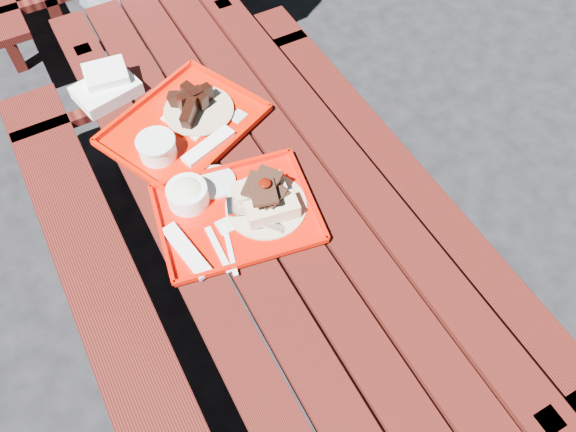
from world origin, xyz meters
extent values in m
plane|color=black|center=(0.00, 0.00, 0.00)|extent=(60.00, 60.00, 0.00)
cube|color=#48140D|center=(-0.30, 0.00, 0.73)|extent=(0.14, 2.40, 0.04)
cube|color=#48140D|center=(-0.15, 0.00, 0.73)|extent=(0.14, 2.40, 0.04)
cube|color=#48140D|center=(0.00, 0.00, 0.73)|extent=(0.14, 2.40, 0.04)
cube|color=#48140D|center=(0.15, 0.00, 0.73)|extent=(0.14, 2.40, 0.04)
cube|color=#48140D|center=(0.30, 0.00, 0.73)|extent=(0.14, 2.40, 0.04)
cube|color=#48140D|center=(-0.58, 0.00, 0.43)|extent=(0.25, 2.40, 0.04)
cube|color=#48140D|center=(-0.58, 0.84, 0.21)|extent=(0.06, 0.06, 0.42)
cube|color=#48140D|center=(0.58, 0.00, 0.43)|extent=(0.25, 2.40, 0.04)
cube|color=#48140D|center=(0.58, -0.84, 0.21)|extent=(0.06, 0.06, 0.42)
cube|color=#48140D|center=(0.58, 0.84, 0.21)|extent=(0.06, 0.06, 0.42)
cube|color=#48140D|center=(-0.30, 0.96, 0.38)|extent=(0.06, 0.06, 0.75)
cube|color=#48140D|center=(0.30, 0.96, 0.38)|extent=(0.06, 0.06, 0.75)
cube|color=#48140D|center=(0.00, 0.96, 0.43)|extent=(1.40, 0.06, 0.04)
cube|color=#48140D|center=(-0.58, 1.96, 0.21)|extent=(0.06, 0.06, 0.42)
cube|color=#48140D|center=(-0.30, 1.84, 0.38)|extent=(0.06, 0.06, 0.75)
cube|color=red|center=(-0.12, -0.03, 0.76)|extent=(0.52, 0.44, 0.01)
cube|color=red|center=(-0.09, 0.14, 0.77)|extent=(0.46, 0.10, 0.02)
cube|color=red|center=(-0.15, -0.21, 0.77)|extent=(0.46, 0.10, 0.02)
cube|color=red|center=(0.11, -0.07, 0.77)|extent=(0.08, 0.36, 0.02)
cube|color=red|center=(-0.35, 0.01, 0.77)|extent=(0.08, 0.36, 0.02)
cylinder|color=tan|center=(-0.02, -0.05, 0.77)|extent=(0.25, 0.25, 0.01)
cube|color=beige|center=(-0.02, -0.09, 0.80)|extent=(0.17, 0.10, 0.05)
cube|color=beige|center=(-0.02, -0.01, 0.80)|extent=(0.17, 0.10, 0.05)
ellipsoid|color=#500A02|center=(-0.02, -0.05, 0.89)|extent=(0.04, 0.04, 0.02)
cylinder|color=white|center=(-0.23, 0.08, 0.79)|extent=(0.13, 0.13, 0.06)
ellipsoid|color=#EEEABE|center=(-0.23, 0.08, 0.81)|extent=(0.11, 0.11, 0.05)
cylinder|color=silver|center=(-0.12, 0.11, 0.77)|extent=(0.13, 0.13, 0.01)
cube|color=white|center=(-0.30, -0.09, 0.77)|extent=(0.08, 0.22, 0.02)
cube|color=white|center=(-0.22, -0.12, 0.77)|extent=(0.03, 0.17, 0.01)
cube|color=white|center=(-0.19, -0.14, 0.77)|extent=(0.06, 0.18, 0.01)
cube|color=silver|center=(-0.16, -0.06, 0.76)|extent=(0.05, 0.05, 0.00)
cube|color=red|center=(-0.12, 0.38, 0.76)|extent=(0.60, 0.55, 0.01)
cube|color=red|center=(-0.19, 0.56, 0.77)|extent=(0.45, 0.21, 0.02)
cube|color=red|center=(-0.04, 0.21, 0.77)|extent=(0.45, 0.21, 0.02)
cube|color=red|center=(0.11, 0.49, 0.77)|extent=(0.17, 0.35, 0.02)
cube|color=red|center=(-0.34, 0.28, 0.77)|extent=(0.17, 0.35, 0.02)
cube|color=white|center=(-0.06, 0.41, 0.77)|extent=(0.22, 0.22, 0.01)
cylinder|color=tan|center=(-0.04, 0.42, 0.78)|extent=(0.24, 0.24, 0.01)
cylinder|color=white|center=(-0.24, 0.30, 0.79)|extent=(0.12, 0.12, 0.06)
cylinder|color=white|center=(-0.24, 0.30, 0.83)|extent=(0.13, 0.13, 0.01)
cube|color=white|center=(-0.08, 0.25, 0.77)|extent=(0.21, 0.11, 0.02)
cube|color=#B1C7C1|center=(0.07, 0.33, 0.77)|extent=(0.07, 0.06, 0.00)
cube|color=white|center=(-0.29, 0.67, 0.77)|extent=(0.24, 0.20, 0.05)
cube|color=white|center=(-0.28, 0.70, 0.82)|extent=(0.16, 0.14, 0.04)
camera|label=1|loc=(-0.44, -0.96, 2.19)|focal=35.00mm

